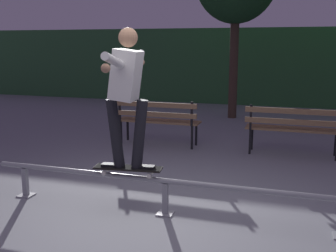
# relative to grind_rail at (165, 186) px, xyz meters

# --- Properties ---
(ground_plane) EXTENTS (90.00, 90.00, 0.00)m
(ground_plane) POSITION_rel_grind_rail_xyz_m (-0.00, -0.11, -0.33)
(ground_plane) COLOR slate
(hedge_backdrop) EXTENTS (24.00, 1.20, 2.38)m
(hedge_backdrop) POSITION_rel_grind_rail_xyz_m (-0.00, 9.29, 0.86)
(hedge_backdrop) COLOR #2D5B33
(hedge_backdrop) RESTS_ON ground
(grind_rail) EXTENTS (4.38, 0.18, 0.42)m
(grind_rail) POSITION_rel_grind_rail_xyz_m (0.00, 0.00, 0.00)
(grind_rail) COLOR gray
(grind_rail) RESTS_ON ground
(skateboard) EXTENTS (0.80, 0.29, 0.09)m
(skateboard) POSITION_rel_grind_rail_xyz_m (-0.45, 0.00, 0.16)
(skateboard) COLOR black
(skateboard) RESTS_ON grind_rail
(skateboarder) EXTENTS (0.63, 1.40, 1.56)m
(skateboarder) POSITION_rel_grind_rail_xyz_m (-0.45, 0.00, 1.10)
(skateboarder) COLOR black
(skateboarder) RESTS_ON skateboard
(park_bench_leftmost) EXTENTS (1.60, 0.42, 0.88)m
(park_bench_leftmost) POSITION_rel_grind_rail_xyz_m (-1.14, 2.97, 0.21)
(park_bench_leftmost) COLOR black
(park_bench_leftmost) RESTS_ON ground
(park_bench_left_center) EXTENTS (1.60, 0.42, 0.88)m
(park_bench_left_center) POSITION_rel_grind_rail_xyz_m (1.31, 2.97, 0.21)
(park_bench_left_center) COLOR black
(park_bench_left_center) RESTS_ON ground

